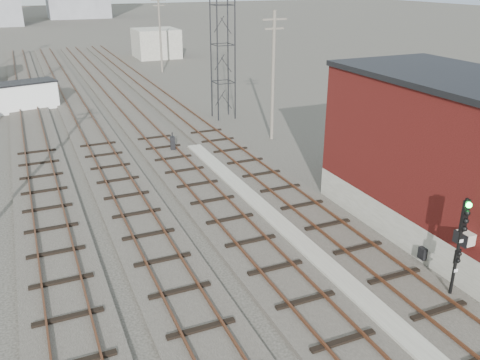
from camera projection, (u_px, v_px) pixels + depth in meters
ground at (106, 73)px, 62.05m from camera, size 320.00×320.00×0.00m
track_right at (176, 109)px, 45.08m from camera, size 3.20×90.00×0.39m
track_mid_right at (131, 114)px, 43.60m from camera, size 3.20×90.00×0.39m
track_mid_left at (83, 118)px, 42.13m from camera, size 3.20×90.00×0.39m
track_left at (31, 124)px, 40.65m from camera, size 3.20×90.00×0.39m
platform_curb at (292, 237)px, 23.07m from camera, size 0.90×28.00×0.26m
brick_building at (455, 157)px, 22.64m from camera, size 6.54×12.20×7.22m
lattice_tower at (222, 25)px, 40.00m from camera, size 1.60×1.60×15.00m
utility_pole_right_a at (273, 73)px, 35.43m from camera, size 1.80×0.24×9.00m
utility_pole_right_b at (160, 32)px, 60.94m from camera, size 1.80×0.24×9.00m
shed_right at (156, 43)px, 73.12m from camera, size 6.00×6.00×4.00m
signal_mast at (460, 242)px, 18.03m from camera, size 0.40×0.41×4.06m
switch_stand at (173, 144)px, 34.20m from camera, size 0.34×0.34×1.30m
site_trailer at (22, 96)px, 44.83m from camera, size 6.29×3.90×2.46m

